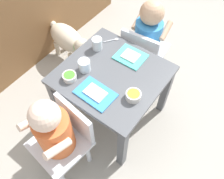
{
  "coord_description": "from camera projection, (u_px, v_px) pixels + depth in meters",
  "views": [
    {
      "loc": [
        -0.68,
        -0.51,
        1.49
      ],
      "look_at": [
        0.0,
        0.0,
        0.29
      ],
      "focal_mm": 38.17,
      "sensor_mm": 36.0,
      "label": 1
    }
  ],
  "objects": [
    {
      "name": "dog",
      "position": [
        68.0,
        39.0,
        1.85
      ],
      "size": [
        0.23,
        0.44,
        0.32
      ],
      "color": "beige",
      "rests_on": "ground"
    },
    {
      "name": "kitchen_cabinet_back",
      "position": [
        0.0,
        8.0,
        1.68
      ],
      "size": [
        2.08,
        0.4,
        0.92
      ],
      "primitive_type": "cube",
      "color": "brown",
      "rests_on": "ground"
    },
    {
      "name": "spoon_by_left_tray",
      "position": [
        113.0,
        40.0,
        1.5
      ],
      "size": [
        0.09,
        0.07,
        0.01
      ],
      "color": "silver",
      "rests_on": "dining_table"
    },
    {
      "name": "cereal_bowl_left_side",
      "position": [
        133.0,
        95.0,
        1.23
      ],
      "size": [
        0.08,
        0.08,
        0.04
      ],
      "color": "silver",
      "rests_on": "dining_table"
    },
    {
      "name": "seated_child_right",
      "position": [
        147.0,
        35.0,
        1.59
      ],
      "size": [
        0.31,
        0.31,
        0.65
      ],
      "color": "silver",
      "rests_on": "ground"
    },
    {
      "name": "water_cup_right",
      "position": [
        84.0,
        66.0,
        1.33
      ],
      "size": [
        0.07,
        0.07,
        0.07
      ],
      "color": "white",
      "rests_on": "dining_table"
    },
    {
      "name": "food_tray_left",
      "position": [
        95.0,
        93.0,
        1.26
      ],
      "size": [
        0.15,
        0.21,
        0.02
      ],
      "color": "#388CD8",
      "rests_on": "dining_table"
    },
    {
      "name": "seated_child_left",
      "position": [
        56.0,
        131.0,
        1.18
      ],
      "size": [
        0.31,
        0.31,
        0.66
      ],
      "color": "silver",
      "rests_on": "ground"
    },
    {
      "name": "dining_table",
      "position": [
        112.0,
        82.0,
        1.41
      ],
      "size": [
        0.55,
        0.57,
        0.45
      ],
      "color": "#515459",
      "rests_on": "ground"
    },
    {
      "name": "water_cup_left",
      "position": [
        97.0,
        44.0,
        1.43
      ],
      "size": [
        0.06,
        0.06,
        0.07
      ],
      "color": "white",
      "rests_on": "dining_table"
    },
    {
      "name": "food_tray_right",
      "position": [
        131.0,
        56.0,
        1.41
      ],
      "size": [
        0.15,
        0.18,
        0.02
      ],
      "color": "#4CC6BC",
      "rests_on": "dining_table"
    },
    {
      "name": "cereal_bowl_right_side",
      "position": [
        70.0,
        77.0,
        1.31
      ],
      "size": [
        0.08,
        0.08,
        0.03
      ],
      "color": "silver",
      "rests_on": "dining_table"
    },
    {
      "name": "ground_plane",
      "position": [
        112.0,
        113.0,
        1.71
      ],
      "size": [
        7.0,
        7.0,
        0.0
      ],
      "primitive_type": "plane",
      "color": "#9E998E"
    }
  ]
}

